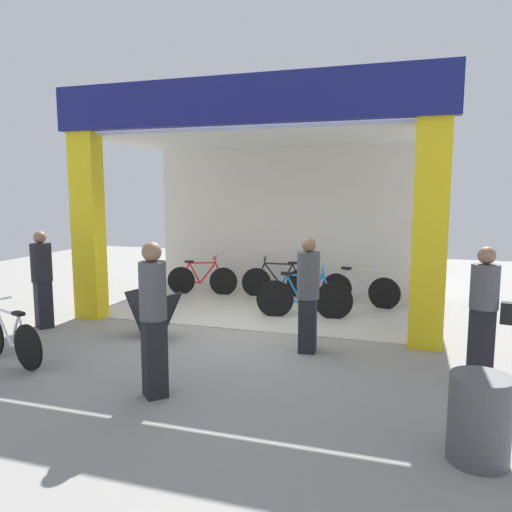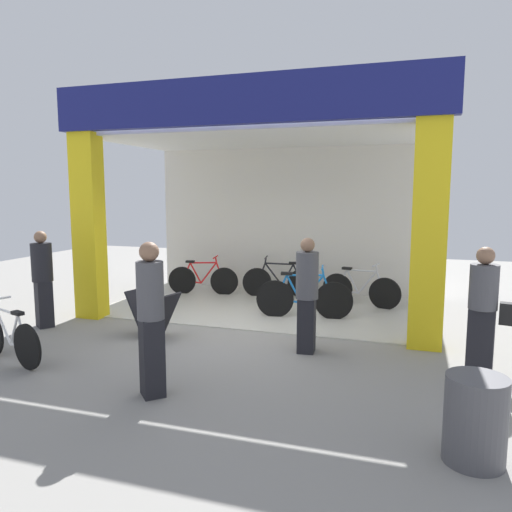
{
  "view_description": "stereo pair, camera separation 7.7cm",
  "coord_description": "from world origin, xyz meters",
  "px_view_note": "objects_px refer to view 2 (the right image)",
  "views": [
    {
      "loc": [
        2.64,
        -7.53,
        2.32
      ],
      "look_at": [
        0.0,
        0.85,
        1.15
      ],
      "focal_mm": 34.4,
      "sensor_mm": 36.0,
      "label": 1
    },
    {
      "loc": [
        2.72,
        -7.5,
        2.32
      ],
      "look_at": [
        0.0,
        0.85,
        1.15
      ],
      "focal_mm": 34.4,
      "sensor_mm": 36.0,
      "label": 2
    }
  ],
  "objects_px": {
    "bicycle_inside_1": "(203,279)",
    "sandwich_board_sign": "(153,314)",
    "bicycle_inside_3": "(280,281)",
    "trash_bin": "(475,420)",
    "bicycle_inside_0": "(360,289)",
    "pedestrian_1": "(43,278)",
    "pedestrian_0": "(484,310)",
    "bicycle_inside_2": "(304,298)",
    "bicycle_parked_0": "(9,338)",
    "pedestrian_3": "(307,294)",
    "pedestrian_2": "(151,318)"
  },
  "relations": [
    {
      "from": "bicycle_inside_0",
      "to": "pedestrian_0",
      "type": "xyz_separation_m",
      "value": [
        1.86,
        -3.28,
        0.49
      ]
    },
    {
      "from": "bicycle_inside_1",
      "to": "sandwich_board_sign",
      "type": "distance_m",
      "value": 3.25
    },
    {
      "from": "pedestrian_1",
      "to": "bicycle_inside_2",
      "type": "bearing_deg",
      "value": 24.88
    },
    {
      "from": "bicycle_inside_2",
      "to": "sandwich_board_sign",
      "type": "height_order",
      "value": "bicycle_inside_2"
    },
    {
      "from": "bicycle_inside_0",
      "to": "trash_bin",
      "type": "distance_m",
      "value": 5.71
    },
    {
      "from": "pedestrian_3",
      "to": "bicycle_parked_0",
      "type": "bearing_deg",
      "value": -155.41
    },
    {
      "from": "bicycle_inside_2",
      "to": "pedestrian_2",
      "type": "xyz_separation_m",
      "value": [
        -0.9,
        -3.87,
        0.52
      ]
    },
    {
      "from": "bicycle_inside_2",
      "to": "sandwich_board_sign",
      "type": "bearing_deg",
      "value": -137.57
    },
    {
      "from": "bicycle_inside_3",
      "to": "pedestrian_0",
      "type": "bearing_deg",
      "value": -44.97
    },
    {
      "from": "pedestrian_3",
      "to": "pedestrian_2",
      "type": "bearing_deg",
      "value": -122.74
    },
    {
      "from": "bicycle_inside_1",
      "to": "trash_bin",
      "type": "bearing_deg",
      "value": -47.93
    },
    {
      "from": "bicycle_inside_3",
      "to": "pedestrian_1",
      "type": "distance_m",
      "value": 4.79
    },
    {
      "from": "bicycle_parked_0",
      "to": "sandwich_board_sign",
      "type": "height_order",
      "value": "bicycle_parked_0"
    },
    {
      "from": "bicycle_parked_0",
      "to": "pedestrian_1",
      "type": "distance_m",
      "value": 1.86
    },
    {
      "from": "sandwich_board_sign",
      "to": "pedestrian_2",
      "type": "height_order",
      "value": "pedestrian_2"
    },
    {
      "from": "pedestrian_1",
      "to": "pedestrian_3",
      "type": "bearing_deg",
      "value": 1.47
    },
    {
      "from": "sandwich_board_sign",
      "to": "pedestrian_3",
      "type": "relative_size",
      "value": 0.53
    },
    {
      "from": "bicycle_parked_0",
      "to": "pedestrian_3",
      "type": "distance_m",
      "value": 4.15
    },
    {
      "from": "bicycle_inside_0",
      "to": "bicycle_parked_0",
      "type": "bearing_deg",
      "value": -131.35
    },
    {
      "from": "bicycle_inside_3",
      "to": "trash_bin",
      "type": "bearing_deg",
      "value": -60.4
    },
    {
      "from": "bicycle_inside_0",
      "to": "bicycle_parked_0",
      "type": "distance_m",
      "value": 6.34
    },
    {
      "from": "bicycle_inside_2",
      "to": "pedestrian_3",
      "type": "bearing_deg",
      "value": -76.18
    },
    {
      "from": "bicycle_inside_0",
      "to": "bicycle_inside_2",
      "type": "distance_m",
      "value": 1.53
    },
    {
      "from": "bicycle_inside_2",
      "to": "trash_bin",
      "type": "distance_m",
      "value": 4.89
    },
    {
      "from": "sandwich_board_sign",
      "to": "trash_bin",
      "type": "bearing_deg",
      "value": -28.13
    },
    {
      "from": "bicycle_inside_1",
      "to": "bicycle_inside_2",
      "type": "distance_m",
      "value": 2.94
    },
    {
      "from": "pedestrian_1",
      "to": "pedestrian_3",
      "type": "height_order",
      "value": "pedestrian_3"
    },
    {
      "from": "pedestrian_0",
      "to": "pedestrian_2",
      "type": "bearing_deg",
      "value": -153.05
    },
    {
      "from": "bicycle_parked_0",
      "to": "trash_bin",
      "type": "bearing_deg",
      "value": -7.34
    },
    {
      "from": "bicycle_inside_1",
      "to": "pedestrian_1",
      "type": "xyz_separation_m",
      "value": [
        -1.5,
        -3.25,
        0.5
      ]
    },
    {
      "from": "sandwich_board_sign",
      "to": "pedestrian_3",
      "type": "distance_m",
      "value": 2.52
    },
    {
      "from": "bicycle_inside_0",
      "to": "pedestrian_2",
      "type": "distance_m",
      "value": 5.45
    },
    {
      "from": "bicycle_inside_2",
      "to": "pedestrian_1",
      "type": "bearing_deg",
      "value": -155.12
    },
    {
      "from": "bicycle_inside_2",
      "to": "pedestrian_1",
      "type": "distance_m",
      "value": 4.56
    },
    {
      "from": "bicycle_inside_3",
      "to": "trash_bin",
      "type": "relative_size",
      "value": 2.1
    },
    {
      "from": "bicycle_inside_3",
      "to": "pedestrian_3",
      "type": "xyz_separation_m",
      "value": [
        1.33,
        -3.39,
        0.49
      ]
    },
    {
      "from": "bicycle_parked_0",
      "to": "pedestrian_3",
      "type": "bearing_deg",
      "value": 24.59
    },
    {
      "from": "pedestrian_2",
      "to": "bicycle_inside_0",
      "type": "bearing_deg",
      "value": 70.86
    },
    {
      "from": "sandwich_board_sign",
      "to": "pedestrian_3",
      "type": "xyz_separation_m",
      "value": [
        2.47,
        0.07,
        0.48
      ]
    },
    {
      "from": "bicycle_inside_3",
      "to": "trash_bin",
      "type": "distance_m",
      "value": 6.73
    },
    {
      "from": "bicycle_inside_0",
      "to": "pedestrian_1",
      "type": "distance_m",
      "value": 5.93
    },
    {
      "from": "bicycle_inside_1",
      "to": "trash_bin",
      "type": "distance_m",
      "value": 7.53
    },
    {
      "from": "trash_bin",
      "to": "pedestrian_2",
      "type": "bearing_deg",
      "value": 173.57
    },
    {
      "from": "bicycle_inside_3",
      "to": "pedestrian_3",
      "type": "bearing_deg",
      "value": -68.59
    },
    {
      "from": "bicycle_inside_3",
      "to": "pedestrian_3",
      "type": "distance_m",
      "value": 3.68
    },
    {
      "from": "pedestrian_0",
      "to": "trash_bin",
      "type": "xyz_separation_m",
      "value": [
        -0.31,
        -2.22,
        -0.46
      ]
    },
    {
      "from": "trash_bin",
      "to": "pedestrian_0",
      "type": "bearing_deg",
      "value": 82.16
    },
    {
      "from": "bicycle_inside_1",
      "to": "sandwich_board_sign",
      "type": "bearing_deg",
      "value": -79.78
    },
    {
      "from": "bicycle_parked_0",
      "to": "sandwich_board_sign",
      "type": "distance_m",
      "value": 2.08
    },
    {
      "from": "bicycle_inside_0",
      "to": "pedestrian_1",
      "type": "bearing_deg",
      "value": -147.67
    }
  ]
}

